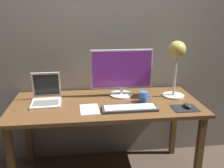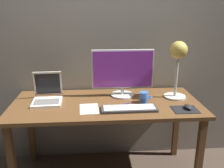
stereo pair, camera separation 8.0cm
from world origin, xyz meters
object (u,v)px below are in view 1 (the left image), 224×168
coffee_mug (144,97)px  keyboard_main (130,108)px  monitor (122,72)px  mouse (187,106)px  desk_lamp (176,57)px  pen (124,104)px  laptop (46,94)px

coffee_mug → keyboard_main: bearing=-134.8°
monitor → mouse: bearing=-35.5°
coffee_mug → mouse: bearing=-27.3°
desk_lamp → pen: (-0.48, -0.15, -0.36)m
monitor → keyboard_main: bearing=-87.2°
mouse → coffee_mug: bearing=152.7°
monitor → mouse: monitor is taller
mouse → coffee_mug: coffee_mug is taller
monitor → pen: monitor is taller
desk_lamp → mouse: bearing=-86.2°
keyboard_main → desk_lamp: size_ratio=0.87×
mouse → keyboard_main: bearing=178.0°
keyboard_main → pen: bearing=105.7°
laptop → desk_lamp: bearing=0.0°
mouse → coffee_mug: 0.36m
monitor → desk_lamp: size_ratio=1.09×
desk_lamp → mouse: desk_lamp is taller
desk_lamp → laptop: bearing=-180.0°
monitor → pen: 0.32m
mouse → pen: (-0.50, 0.12, -0.02)m
pen → laptop: bearing=167.0°
coffee_mug → pen: 0.19m
mouse → monitor: bearing=144.5°
laptop → mouse: bearing=-13.3°
monitor → pen: size_ratio=3.94×
monitor → keyboard_main: 0.39m
desk_lamp → pen: size_ratio=3.61×
pen → mouse: bearing=-13.6°
laptop → coffee_mug: 0.83m
keyboard_main → mouse: (0.47, -0.02, 0.01)m
pen → coffee_mug: bearing=14.3°
laptop → mouse: size_ratio=2.99×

